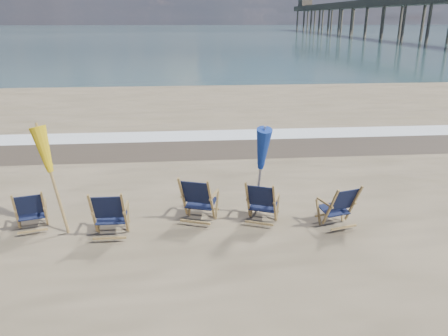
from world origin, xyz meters
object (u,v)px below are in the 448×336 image
object	(u,v)px
beach_chair_3	(274,205)
umbrella_blue	(260,149)
umbrella_yellow	(51,155)
fishing_pier	(398,13)
beach_chair_2	(211,202)
beach_chair_1	(125,215)
beach_chair_4	(353,205)
beach_chair_0	(45,210)

from	to	relation	value
beach_chair_3	umbrella_blue	bearing A→B (deg)	-38.74
umbrella_yellow	fishing_pier	bearing A→B (deg)	60.40
umbrella_yellow	beach_chair_2	bearing A→B (deg)	-1.45
beach_chair_1	umbrella_yellow	size ratio (longest dim) A/B	0.49
umbrella_blue	umbrella_yellow	bearing A→B (deg)	-177.19
beach_chair_1	beach_chair_2	distance (m)	1.64
umbrella_blue	beach_chair_3	bearing A→B (deg)	-61.33
fishing_pier	umbrella_blue	bearing A→B (deg)	-117.30
beach_chair_4	fishing_pier	world-z (taller)	fishing_pier
beach_chair_3	umbrella_blue	distance (m)	1.10
fishing_pier	beach_chair_0	bearing A→B (deg)	-119.74
beach_chair_0	beach_chair_3	bearing A→B (deg)	162.49
beach_chair_2	fishing_pier	xyz separation A→B (m)	(38.32, 72.64, 4.14)
beach_chair_0	fishing_pier	world-z (taller)	fishing_pier
umbrella_yellow	fishing_pier	distance (m)	83.51
beach_chair_2	beach_chair_4	bearing A→B (deg)	-166.37
beach_chair_4	umbrella_yellow	bearing A→B (deg)	-19.91
beach_chair_0	beach_chair_3	distance (m)	4.34
beach_chair_0	umbrella_blue	xyz separation A→B (m)	(4.11, 0.20, 1.02)
beach_chair_4	fishing_pier	size ratio (longest dim) A/B	0.01
beach_chair_3	beach_chair_4	bearing A→B (deg)	-162.95
beach_chair_1	beach_chair_4	world-z (taller)	beach_chair_1
beach_chair_0	beach_chair_3	xyz separation A→B (m)	(4.34, -0.22, 0.03)
beach_chair_2	beach_chair_3	bearing A→B (deg)	-167.44
beach_chair_1	beach_chair_2	size ratio (longest dim) A/B	0.97
fishing_pier	beach_chair_3	bearing A→B (deg)	-117.02
beach_chair_1	umbrella_yellow	xyz separation A→B (m)	(-1.30, 0.49, 1.02)
beach_chair_2	umbrella_blue	size ratio (longest dim) A/B	0.52
beach_chair_2	umbrella_yellow	world-z (taller)	umbrella_yellow
beach_chair_0	beach_chair_4	xyz separation A→B (m)	(5.84, -0.37, 0.03)
umbrella_blue	beach_chair_1	bearing A→B (deg)	-165.24
beach_chair_1	umbrella_yellow	distance (m)	1.72
umbrella_yellow	fishing_pier	size ratio (longest dim) A/B	0.01
beach_chair_2	beach_chair_3	distance (m)	1.21
beach_chair_3	umbrella_yellow	size ratio (longest dim) A/B	0.46
beach_chair_0	umbrella_blue	size ratio (longest dim) A/B	0.45
beach_chair_2	beach_chair_0	bearing A→B (deg)	18.83
umbrella_blue	fishing_pier	world-z (taller)	fishing_pier
beach_chair_2	umbrella_yellow	distance (m)	3.06
beach_chair_4	umbrella_yellow	size ratio (longest dim) A/B	0.46
beach_chair_0	fishing_pier	distance (m)	83.68
beach_chair_0	umbrella_yellow	bearing A→B (deg)	167.16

